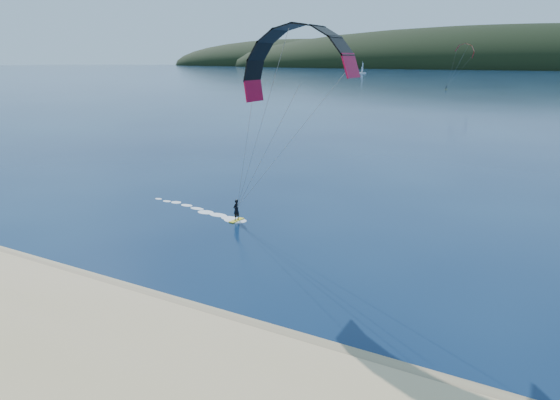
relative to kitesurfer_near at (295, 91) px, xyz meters
name	(u,v)px	position (x,y,z in m)	size (l,w,h in m)	color
ground	(85,350)	(-2.84, -14.76, -10.55)	(1800.00, 1800.00, 0.00)	#071736
wet_sand	(155,306)	(-2.84, -10.26, -10.50)	(220.00, 2.50, 0.10)	#80664A
headland	(542,68)	(-2.21, 730.52, -10.55)	(1200.00, 310.00, 140.00)	black
kitesurfer_near	(295,91)	(0.00, 0.00, 0.00)	(21.78, 6.62, 13.74)	yellow
kitesurfer_far	(464,54)	(-18.74, 184.69, 3.73)	(11.03, 6.12, 17.50)	yellow
sailboat	(362,73)	(-132.16, 387.81, -9.80)	(6.94, 4.59, 10.14)	white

